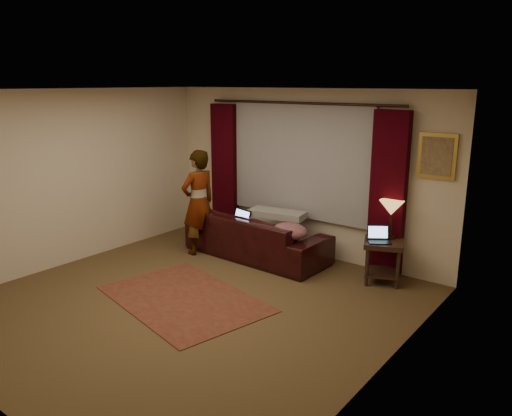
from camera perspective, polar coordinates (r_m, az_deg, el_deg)
The scene contains 19 objects.
floor at distance 6.42m, azimuth -7.38°, elevation -10.70°, with size 5.00×5.00×0.01m, color brown.
ceiling at distance 5.83m, azimuth -8.21°, elevation 13.20°, with size 5.00×5.00×0.02m, color silver.
wall_back at distance 7.91m, azimuth 5.19°, elevation 4.05°, with size 5.00×0.02×2.60m, color beige.
wall_left at distance 7.94m, azimuth -20.64°, elevation 3.23°, with size 0.02×5.00×2.60m, color beige.
wall_right at distance 4.62m, azimuth 14.71°, elevation -3.76°, with size 0.02×5.00×2.60m, color beige.
sheer_curtain at distance 7.83m, azimuth 4.98°, elevation 5.43°, with size 2.50×0.05×1.80m, color #96969D.
drape_left at distance 8.73m, azimuth -3.57°, elevation 4.25°, with size 0.50×0.14×2.30m, color black.
drape_right at distance 7.16m, azimuth 14.86°, elevation 1.57°, with size 0.50×0.14×2.30m, color black.
curtain_rod at distance 7.70m, azimuth 4.92°, elevation 11.87°, with size 0.04×0.04×3.40m, color black.
picture_frame at distance 6.93m, azimuth 19.99°, elevation 5.58°, with size 0.50×0.04×0.60m, color gold.
sofa at distance 7.80m, azimuth 0.08°, elevation -2.31°, with size 2.32×1.00×0.94m, color black.
throw_blanket at distance 7.72m, azimuth 2.45°, elevation 1.15°, with size 0.88×0.35×0.10m, color gray.
clothing_pile at distance 7.23m, azimuth 3.88°, elevation -2.72°, with size 0.55×0.42×0.23m, color #7C4855.
laptop_sofa at distance 7.81m, azimuth -2.34°, elevation -1.28°, with size 0.37×0.40×0.27m, color black, non-canonical shape.
area_rug at distance 6.53m, azimuth -8.25°, elevation -10.22°, with size 2.14×1.43×0.01m, color brown.
end_table at distance 7.10m, azimuth 14.28°, elevation -5.93°, with size 0.52×0.52×0.60m, color black.
tiffany_lamp at distance 7.06m, azimuth 15.13°, elevation -1.28°, with size 0.33×0.33×0.53m, color olive, non-canonical shape.
laptop_table at distance 6.88m, azimuth 13.97°, elevation -2.99°, with size 0.29×0.32×0.21m, color black, non-canonical shape.
person at distance 7.94m, azimuth -6.59°, elevation 0.64°, with size 0.49×0.49×1.67m, color gray.
Camera 1 is at (4.16, -4.08, 2.69)m, focal length 35.00 mm.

